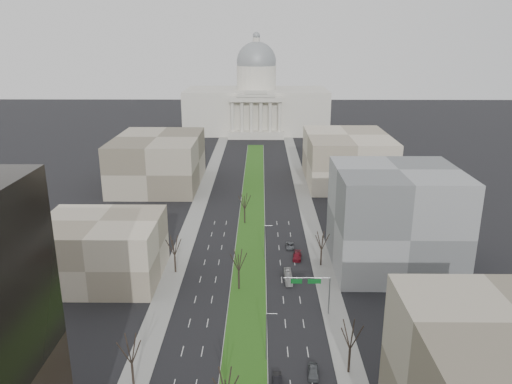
# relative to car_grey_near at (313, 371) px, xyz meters

# --- Properties ---
(ground) EXTENTS (600.00, 600.00, 0.00)m
(ground) POSITION_rel_car_grey_near_xyz_m (-11.33, 68.76, -0.73)
(ground) COLOR black
(ground) RESTS_ON ground
(median) EXTENTS (8.00, 222.03, 0.20)m
(median) POSITION_rel_car_grey_near_xyz_m (-11.33, 67.75, -0.63)
(median) COLOR #999993
(median) RESTS_ON ground
(sidewalk_left) EXTENTS (5.00, 330.00, 0.15)m
(sidewalk_left) POSITION_rel_car_grey_near_xyz_m (-28.83, 43.76, -0.65)
(sidewalk_left) COLOR gray
(sidewalk_left) RESTS_ON ground
(sidewalk_right) EXTENTS (5.00, 330.00, 0.15)m
(sidewalk_right) POSITION_rel_car_grey_near_xyz_m (6.17, 43.76, -0.65)
(sidewalk_right) COLOR gray
(sidewalk_right) RESTS_ON ground
(capitol) EXTENTS (80.00, 46.00, 55.00)m
(capitol) POSITION_rel_car_grey_near_xyz_m (-11.33, 218.35, 15.58)
(capitol) COLOR beige
(capitol) RESTS_ON ground
(building_beige_left) EXTENTS (26.00, 22.00, 14.00)m
(building_beige_left) POSITION_rel_car_grey_near_xyz_m (-44.33, 33.76, 6.27)
(building_beige_left) COLOR tan
(building_beige_left) RESTS_ON ground
(building_grey_right) EXTENTS (28.00, 26.00, 24.00)m
(building_grey_right) POSITION_rel_car_grey_near_xyz_m (22.67, 40.76, 11.27)
(building_grey_right) COLOR slate
(building_grey_right) RESTS_ON ground
(building_far_left) EXTENTS (30.00, 40.00, 18.00)m
(building_far_left) POSITION_rel_car_grey_near_xyz_m (-46.33, 108.76, 8.27)
(building_far_left) COLOR #776E5B
(building_far_left) RESTS_ON ground
(building_far_right) EXTENTS (30.00, 40.00, 18.00)m
(building_far_right) POSITION_rel_car_grey_near_xyz_m (23.67, 113.76, 8.27)
(building_far_right) COLOR tan
(building_far_right) RESTS_ON ground
(tree_left_mid) EXTENTS (5.40, 5.40, 9.72)m
(tree_left_mid) POSITION_rel_car_grey_near_xyz_m (-28.53, -3.24, 6.27)
(tree_left_mid) COLOR black
(tree_left_mid) RESTS_ON ground
(tree_left_far) EXTENTS (5.28, 5.28, 9.50)m
(tree_left_far) POSITION_rel_car_grey_near_xyz_m (-28.53, 36.76, 6.11)
(tree_left_far) COLOR black
(tree_left_far) RESTS_ON ground
(tree_right_mid) EXTENTS (5.52, 5.52, 9.94)m
(tree_right_mid) POSITION_rel_car_grey_near_xyz_m (5.87, 0.76, 6.43)
(tree_right_mid) COLOR black
(tree_right_mid) RESTS_ON ground
(tree_right_far) EXTENTS (5.04, 5.04, 9.07)m
(tree_right_far) POSITION_rel_car_grey_near_xyz_m (5.87, 40.76, 5.80)
(tree_right_far) COLOR black
(tree_right_far) RESTS_ON ground
(tree_median_b) EXTENTS (5.40, 5.40, 9.72)m
(tree_median_b) POSITION_rel_car_grey_near_xyz_m (-13.33, 28.76, 6.27)
(tree_median_b) COLOR black
(tree_median_b) RESTS_ON ground
(tree_median_c) EXTENTS (5.40, 5.40, 9.72)m
(tree_median_c) POSITION_rel_car_grey_near_xyz_m (-13.33, 68.76, 6.27)
(tree_median_c) COLOR black
(tree_median_c) RESTS_ON ground
(streetlamp_median_b) EXTENTS (1.90, 0.20, 9.16)m
(streetlamp_median_b) POSITION_rel_car_grey_near_xyz_m (-7.57, 3.76, 4.08)
(streetlamp_median_b) COLOR gray
(streetlamp_median_b) RESTS_ON ground
(streetlamp_median_c) EXTENTS (1.90, 0.20, 9.16)m
(streetlamp_median_c) POSITION_rel_car_grey_near_xyz_m (-7.57, 43.76, 4.08)
(streetlamp_median_c) COLOR gray
(streetlamp_median_c) RESTS_ON ground
(mast_arm_signs) EXTENTS (9.12, 0.24, 8.09)m
(mast_arm_signs) POSITION_rel_car_grey_near_xyz_m (2.16, 18.79, 5.38)
(mast_arm_signs) COLOR gray
(mast_arm_signs) RESTS_ON ground
(car_grey_near) EXTENTS (2.07, 4.40, 1.46)m
(car_grey_near) POSITION_rel_car_grey_near_xyz_m (0.00, 0.00, 0.00)
(car_grey_near) COLOR #4F5357
(car_grey_near) RESTS_ON ground
(car_black) EXTENTS (1.44, 4.03, 1.32)m
(car_black) POSITION_rel_car_grey_near_xyz_m (-5.94, -2.27, -0.07)
(car_black) COLOR black
(car_black) RESTS_ON ground
(car_red) EXTENTS (2.61, 5.20, 1.45)m
(car_red) POSITION_rel_car_grey_near_xyz_m (0.42, 44.40, -0.00)
(car_red) COLOR maroon
(car_red) RESTS_ON ground
(car_grey_far) EXTENTS (2.10, 4.44, 1.23)m
(car_grey_far) POSITION_rel_car_grey_near_xyz_m (-0.99, 51.20, -0.12)
(car_grey_far) COLOR #57595F
(car_grey_far) RESTS_ON ground
(box_van) EXTENTS (1.75, 6.91, 1.92)m
(box_van) POSITION_rel_car_grey_near_xyz_m (-2.40, 32.86, 0.23)
(box_van) COLOR silver
(box_van) RESTS_ON ground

